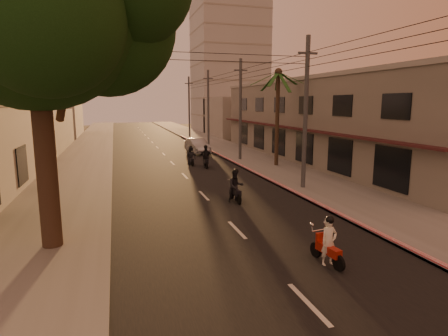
% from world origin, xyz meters
% --- Properties ---
extents(ground, '(160.00, 160.00, 0.00)m').
position_xyz_m(ground, '(0.00, 0.00, 0.00)').
color(ground, '#383023').
rests_on(ground, ground).
extents(road, '(10.00, 140.00, 0.02)m').
position_xyz_m(road, '(0.00, 20.00, 0.01)').
color(road, black).
rests_on(road, ground).
extents(sidewalk_right, '(5.00, 140.00, 0.12)m').
position_xyz_m(sidewalk_right, '(7.50, 20.00, 0.06)').
color(sidewalk_right, slate).
rests_on(sidewalk_right, ground).
extents(sidewalk_left, '(5.00, 140.00, 0.12)m').
position_xyz_m(sidewalk_left, '(-7.50, 20.00, 0.06)').
color(sidewalk_left, slate).
rests_on(sidewalk_left, ground).
extents(curb_stripe, '(0.20, 60.00, 0.20)m').
position_xyz_m(curb_stripe, '(5.10, 15.00, 0.10)').
color(curb_stripe, red).
rests_on(curb_stripe, ground).
extents(shophouse_row, '(8.80, 34.20, 7.30)m').
position_xyz_m(shophouse_row, '(13.95, 18.00, 3.65)').
color(shophouse_row, gray).
rests_on(shophouse_row, ground).
extents(distant_tower, '(12.10, 12.10, 28.00)m').
position_xyz_m(distant_tower, '(16.00, 56.00, 14.00)').
color(distant_tower, '#B7B5B2').
rests_on(distant_tower, ground).
extents(broadleaf_tree, '(9.60, 8.70, 12.10)m').
position_xyz_m(broadleaf_tree, '(-6.61, 2.14, 8.48)').
color(broadleaf_tree, black).
rests_on(broadleaf_tree, ground).
extents(palm_tree, '(5.00, 5.00, 8.20)m').
position_xyz_m(palm_tree, '(8.00, 16.00, 7.15)').
color(palm_tree, black).
rests_on(palm_tree, ground).
extents(utility_poles, '(1.20, 48.26, 9.00)m').
position_xyz_m(utility_poles, '(6.20, 20.00, 6.54)').
color(utility_poles, '#38383A').
rests_on(utility_poles, ground).
extents(filler_right, '(8.00, 14.00, 6.00)m').
position_xyz_m(filler_right, '(14.00, 45.00, 3.00)').
color(filler_right, '#9E998F').
rests_on(filler_right, ground).
extents(filler_left_near, '(8.00, 14.00, 4.40)m').
position_xyz_m(filler_left_near, '(-14.00, 34.00, 2.20)').
color(filler_left_near, '#9E998F').
rests_on(filler_left_near, ground).
extents(filler_left_far, '(8.00, 14.00, 7.00)m').
position_xyz_m(filler_left_far, '(-14.00, 52.00, 3.50)').
color(filler_left_far, '#9E998F').
rests_on(filler_left_far, ground).
extents(scooter_red, '(0.71, 1.70, 1.67)m').
position_xyz_m(scooter_red, '(1.79, -1.98, 0.73)').
color(scooter_red, black).
rests_on(scooter_red, ground).
extents(scooter_mid_a, '(0.85, 1.86, 1.83)m').
position_xyz_m(scooter_mid_a, '(1.33, 6.29, 0.82)').
color(scooter_mid_a, black).
rests_on(scooter_mid_a, ground).
extents(scooter_mid_b, '(1.11, 1.89, 1.86)m').
position_xyz_m(scooter_mid_b, '(2.27, 17.02, 0.83)').
color(scooter_mid_b, black).
rests_on(scooter_mid_b, ground).
extents(scooter_far_a, '(0.84, 1.71, 1.67)m').
position_xyz_m(scooter_far_a, '(1.32, 18.43, 0.75)').
color(scooter_far_a, black).
rests_on(scooter_far_a, ground).
extents(parked_car, '(2.34, 4.87, 1.52)m').
position_xyz_m(parked_car, '(3.50, 25.89, 0.76)').
color(parked_car, '#A1A4A9').
rests_on(parked_car, ground).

